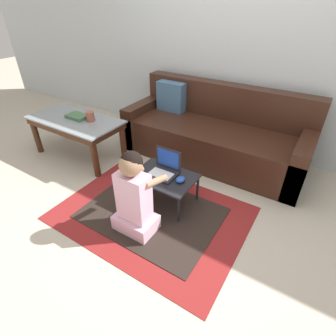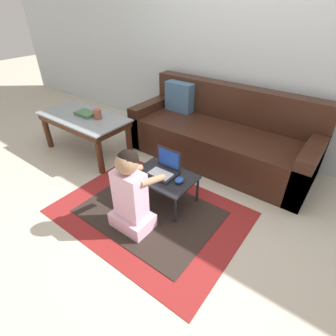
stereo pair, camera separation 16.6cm
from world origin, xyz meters
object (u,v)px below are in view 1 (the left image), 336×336
object	(u,v)px
laptop_desk	(164,178)
person_seated	(134,196)
book_on_table	(77,116)
laptop	(164,170)
computer_mouse	(181,179)
couch	(214,135)
cup_on_table	(90,116)
coffee_table	(76,125)

from	to	relation	value
laptop_desk	person_seated	distance (m)	0.44
book_on_table	laptop_desk	bearing A→B (deg)	-9.30
laptop	laptop_desk	bearing A→B (deg)	-45.71
laptop_desk	book_on_table	size ratio (longest dim) A/B	2.23
book_on_table	computer_mouse	bearing A→B (deg)	-8.17
couch	cup_on_table	distance (m)	1.45
couch	laptop	xyz separation A→B (m)	(-0.06, -1.00, 0.05)
coffee_table	laptop_desk	distance (m)	1.38
couch	laptop	distance (m)	1.01
computer_mouse	book_on_table	xyz separation A→B (m)	(-1.52, 0.22, 0.18)
coffee_table	computer_mouse	size ratio (longest dim) A/B	11.73
laptop_desk	computer_mouse	xyz separation A→B (m)	(0.17, 0.00, 0.05)
person_seated	cup_on_table	distance (m)	1.34
couch	laptop_desk	distance (m)	1.03
coffee_table	computer_mouse	xyz separation A→B (m)	(1.53, -0.18, -0.09)
coffee_table	person_seated	size ratio (longest dim) A/B	1.49
laptop	computer_mouse	bearing A→B (deg)	-7.13
couch	coffee_table	bearing A→B (deg)	-148.76
laptop	computer_mouse	world-z (taller)	laptop
couch	computer_mouse	size ratio (longest dim) A/B	22.07
laptop_desk	laptop	bearing A→B (deg)	134.29
computer_mouse	couch	bearing A→B (deg)	97.58
laptop	book_on_table	xyz separation A→B (m)	(-1.33, 0.19, 0.17)
laptop_desk	book_on_table	xyz separation A→B (m)	(-1.35, 0.22, 0.23)
computer_mouse	laptop	bearing A→B (deg)	172.87
couch	cup_on_table	bearing A→B (deg)	-146.32
couch	laptop	world-z (taller)	couch
computer_mouse	cup_on_table	xyz separation A→B (m)	(-1.32, 0.24, 0.22)
coffee_table	person_seated	xyz separation A→B (m)	(1.36, -0.61, -0.05)
laptop	cup_on_table	bearing A→B (deg)	169.30
laptop	coffee_table	bearing A→B (deg)	173.31
laptop	computer_mouse	xyz separation A→B (m)	(0.20, -0.02, -0.02)
coffee_table	laptop	world-z (taller)	laptop
coffee_table	laptop	bearing A→B (deg)	-6.69
book_on_table	couch	bearing A→B (deg)	30.31
laptop	cup_on_table	xyz separation A→B (m)	(-1.13, 0.21, 0.20)
cup_on_table	book_on_table	bearing A→B (deg)	-174.51
couch	laptop_desk	size ratio (longest dim) A/B	3.73
couch	book_on_table	size ratio (longest dim) A/B	8.30
couch	book_on_table	distance (m)	1.62
book_on_table	laptop	bearing A→B (deg)	-8.32
computer_mouse	book_on_table	bearing A→B (deg)	171.83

